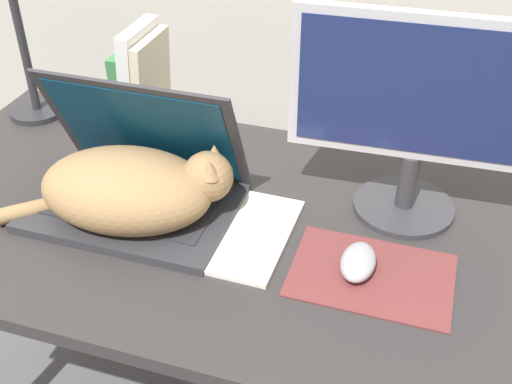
% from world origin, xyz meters
% --- Properties ---
extents(desk, '(1.32, 0.71, 0.73)m').
position_xyz_m(desk, '(0.00, 0.35, 0.66)').
color(desk, '#2D2B2B').
rests_on(desk, ground_plane).
extents(laptop, '(0.39, 0.27, 0.26)m').
position_xyz_m(laptop, '(-0.16, 0.34, 0.78)').
color(laptop, '#2D2D33').
rests_on(laptop, desk).
extents(cat, '(0.43, 0.25, 0.15)m').
position_xyz_m(cat, '(-0.15, 0.30, 0.80)').
color(cat, '#99754C').
rests_on(cat, desk).
extents(external_monitor, '(0.46, 0.19, 0.39)m').
position_xyz_m(external_monitor, '(0.33, 0.48, 0.95)').
color(external_monitor, '#333338').
rests_on(external_monitor, desk).
extents(mousepad, '(0.27, 0.19, 0.00)m').
position_xyz_m(mousepad, '(0.30, 0.28, 0.73)').
color(mousepad, brown).
rests_on(mousepad, desk).
extents(computer_mouse, '(0.06, 0.10, 0.04)m').
position_xyz_m(computer_mouse, '(0.28, 0.28, 0.75)').
color(computer_mouse, '#99999E').
rests_on(computer_mouse, mousepad).
extents(book_row, '(0.09, 0.15, 0.26)m').
position_xyz_m(book_row, '(-0.27, 0.60, 0.85)').
color(book_row, '#387A42').
rests_on(book_row, desk).
extents(notepad, '(0.18, 0.25, 0.01)m').
position_xyz_m(notepad, '(0.06, 0.32, 0.74)').
color(notepad, silver).
rests_on(notepad, desk).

